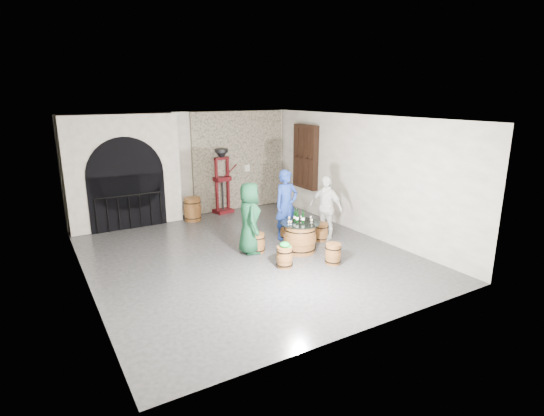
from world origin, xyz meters
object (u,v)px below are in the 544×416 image
person_white (326,208)px  side_barrel (193,209)px  barrel_stool_near_left (285,257)px  wine_bottle_left (297,217)px  wine_bottle_right (295,216)px  person_blue (286,205)px  barrel_stool_right (321,232)px  barrel_stool_left (257,243)px  barrel_stool_far (286,230)px  barrel_table (300,237)px  wine_bottle_center (303,217)px  barrel_stool_near_right (333,254)px  person_green (250,218)px  corking_press (222,176)px

person_white → side_barrel: (-2.43, 3.36, -0.49)m
barrel_stool_near_left → wine_bottle_left: 1.20m
person_white → wine_bottle_right: bearing=-94.0°
person_blue → wine_bottle_left: bearing=-109.9°
barrel_stool_right → person_blue: 1.15m
barrel_stool_left → wine_bottle_right: (0.86, -0.34, 0.64)m
barrel_stool_right → wine_bottle_left: size_ratio=1.45×
wine_bottle_left → barrel_stool_far: bearing=72.7°
wine_bottle_left → person_blue: bearing=72.6°
barrel_stool_right → person_white: size_ratio=0.28×
barrel_stool_left → person_blue: (1.14, 0.49, 0.69)m
barrel_table → wine_bottle_center: bearing=-49.1°
barrel_table → person_white: bearing=22.9°
barrel_stool_near_right → side_barrel: size_ratio=0.66×
barrel_stool_left → barrel_stool_near_right: 1.88m
barrel_stool_near_left → person_blue: 2.05m
barrel_stool_far → wine_bottle_center: (-0.20, -1.05, 0.64)m
person_green → person_blue: size_ratio=0.94×
barrel_stool_near_left → wine_bottle_left: bearing=40.6°
barrel_stool_near_left → barrel_stool_right: bearing=29.7°
wine_bottle_right → barrel_stool_right: bearing=13.6°
person_white → corking_press: 3.95m
person_green → person_white: bearing=-76.1°
barrel_stool_near_left → person_green: person_green is taller
barrel_stool_left → person_white: bearing=-0.7°
wine_bottle_left → barrel_stool_right: bearing=19.3°
corking_press → barrel_stool_near_right: bearing=-96.5°
person_green → side_barrel: bearing=21.0°
person_blue → corking_press: 3.24m
person_blue → barrel_table: bearing=-106.1°
barrel_stool_near_right → person_white: size_ratio=0.28×
barrel_stool_near_left → side_barrel: (-0.47, 4.45, 0.12)m
barrel_stool_far → person_blue: (-0.00, -0.01, 0.69)m
barrel_table → barrel_stool_near_right: bearing=-77.7°
barrel_stool_right → barrel_table: bearing=-157.1°
barrel_stool_near_left → wine_bottle_left: size_ratio=1.45×
barrel_table → corking_press: (-0.13, 4.21, 0.83)m
barrel_stool_near_right → corking_press: size_ratio=0.23×
wine_bottle_left → side_barrel: 4.02m
barrel_stool_left → barrel_stool_near_left: bearing=-86.2°
wine_bottle_right → person_white: bearing=15.1°
barrel_table → side_barrel: (-1.30, 3.84, -0.01)m
corking_press → side_barrel: bearing=-173.0°
person_green → person_blue: person_blue is taller
person_white → wine_bottle_left: bearing=-89.2°
wine_bottle_left → person_green: bearing=151.9°
person_white → barrel_stool_near_left: bearing=-79.9°
barrel_stool_far → barrel_stool_right: size_ratio=1.00×
wine_bottle_right → barrel_table: bearing=-75.9°
side_barrel → corking_press: bearing=17.4°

